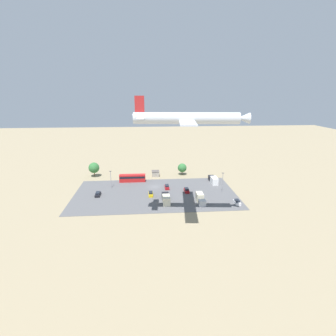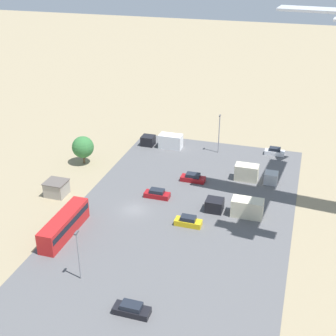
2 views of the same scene
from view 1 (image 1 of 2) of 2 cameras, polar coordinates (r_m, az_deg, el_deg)
name	(u,v)px [view 1 (image 1 of 2)]	position (r m, az deg, el deg)	size (l,w,h in m)	color
ground_plane	(155,187)	(111.84, -2.92, -4.13)	(400.00, 400.00, 0.00)	gray
parking_lot_surface	(155,194)	(104.49, -2.79, -5.61)	(63.58, 35.14, 0.08)	#565659
shed_building	(156,174)	(125.35, -2.74, -1.22)	(3.53, 3.71, 2.62)	#9E998E
bus	(132,178)	(118.41, -7.75, -2.13)	(11.54, 2.58, 3.32)	red
parked_car_0	(167,187)	(109.65, -0.24, -4.13)	(1.74, 4.41, 1.54)	maroon
parked_car_1	(237,202)	(98.30, 14.79, -7.19)	(1.73, 4.00, 1.56)	silver
parked_car_2	(187,190)	(106.35, 4.07, -4.84)	(1.82, 4.50, 1.53)	maroon
parked_car_3	(98,194)	(105.75, -15.01, -5.53)	(1.79, 4.47, 1.46)	black
parked_car_4	(151,194)	(102.48, -3.78, -5.66)	(1.73, 4.22, 1.59)	gold
parked_truck_0	(213,180)	(117.72, 9.84, -2.56)	(2.56, 8.88, 2.98)	black
parked_truck_1	(166,199)	(96.13, -0.44, -6.71)	(2.58, 9.26, 2.95)	black
parked_truck_2	(200,198)	(97.04, 7.06, -6.60)	(2.42, 7.80, 2.97)	#ADB2B7
tree_near_shed	(94,168)	(128.60, -15.83, 0.05)	(5.01, 5.01, 6.90)	brown
tree_apron_mid	(182,168)	(126.87, 3.10, 0.03)	(4.29, 4.29, 5.67)	brown
light_pole_lot_centre	(111,178)	(112.02, -12.35, -2.22)	(0.90, 0.28, 7.29)	gray
light_pole_lot_edge	(223,182)	(106.30, 11.79, -2.93)	(0.90, 0.28, 8.22)	gray
airplane	(190,118)	(73.54, 4.88, 10.75)	(32.07, 26.54, 7.59)	silver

